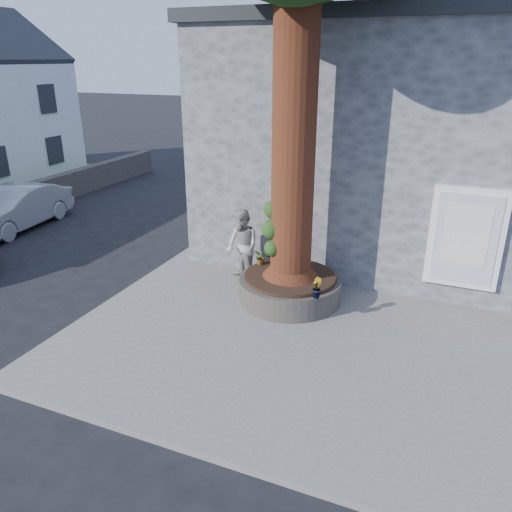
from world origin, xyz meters
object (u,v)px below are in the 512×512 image
at_px(planter, 290,287).
at_px(man, 307,244).
at_px(woman, 242,246).
at_px(car_silver, 15,208).

bearing_deg(planter, man, 92.84).
relative_size(planter, woman, 1.27).
bearing_deg(planter, car_silver, 170.42).
height_order(planter, woman, woman).
bearing_deg(woman, man, 69.99).
xyz_separation_m(man, woman, (-1.33, -0.98, 0.08)).
xyz_separation_m(planter, man, (-0.07, 1.50, 0.53)).
distance_m(woman, car_silver, 8.73).
distance_m(planter, car_silver, 10.20).
bearing_deg(car_silver, planter, -15.95).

